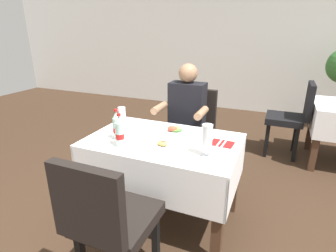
{
  "coord_description": "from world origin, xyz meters",
  "views": [
    {
      "loc": [
        0.85,
        -1.62,
        1.58
      ],
      "look_at": [
        0.05,
        0.28,
        0.83
      ],
      "focal_mm": 28.58,
      "sensor_mm": 36.0,
      "label": 1
    }
  ],
  "objects": [
    {
      "name": "beer_glass_left",
      "position": [
        0.44,
        0.03,
        0.87
      ],
      "size": [
        0.07,
        0.07,
        0.23
      ],
      "color": "white",
      "rests_on": "main_dining_table"
    },
    {
      "name": "main_dining_table",
      "position": [
        0.05,
        0.18,
        0.57
      ],
      "size": [
        1.2,
        0.77,
        0.75
      ],
      "color": "white",
      "rests_on": "ground"
    },
    {
      "name": "background_chair_left",
      "position": [
        1.05,
        1.95,
        0.55
      ],
      "size": [
        0.5,
        0.44,
        0.97
      ],
      "color": "black",
      "rests_on": "ground"
    },
    {
      "name": "cola_bottle_secondary",
      "position": [
        -0.19,
        -0.07,
        0.86
      ],
      "size": [
        0.07,
        0.07,
        0.26
      ],
      "color": "silver",
      "rests_on": "main_dining_table"
    },
    {
      "name": "napkin_cutlery_set",
      "position": [
        0.5,
        0.27,
        0.75
      ],
      "size": [
        0.18,
        0.19,
        0.01
      ],
      "color": "maroon",
      "rests_on": "main_dining_table"
    },
    {
      "name": "cola_bottle_primary",
      "position": [
        -0.29,
        0.04,
        0.86
      ],
      "size": [
        0.06,
        0.06,
        0.25
      ],
      "color": "silver",
      "rests_on": "main_dining_table"
    },
    {
      "name": "plate_near_camera",
      "position": [
        0.1,
        0.02,
        0.76
      ],
      "size": [
        0.23,
        0.23,
        0.05
      ],
      "color": "white",
      "rests_on": "main_dining_table"
    },
    {
      "name": "ground_plane",
      "position": [
        0.0,
        0.0,
        0.0
      ],
      "size": [
        11.0,
        11.0,
        0.0
      ],
      "primitive_type": "plane",
      "color": "#382619"
    },
    {
      "name": "plate_far_diner",
      "position": [
        0.09,
        0.35,
        0.76
      ],
      "size": [
        0.25,
        0.25,
        0.06
      ],
      "color": "white",
      "rests_on": "main_dining_table"
    },
    {
      "name": "back_wall",
      "position": [
        0.0,
        3.91,
        1.39
      ],
      "size": [
        11.0,
        0.12,
        2.77
      ],
      "primitive_type": "cube",
      "color": "silver",
      "rests_on": "ground"
    },
    {
      "name": "seated_diner_far",
      "position": [
        0.0,
        0.85,
        0.71
      ],
      "size": [
        0.5,
        0.46,
        1.26
      ],
      "color": "#282D42",
      "rests_on": "ground"
    },
    {
      "name": "chair_far_diner_seat",
      "position": [
        0.05,
        0.96,
        0.55
      ],
      "size": [
        0.44,
        0.5,
        0.97
      ],
      "color": "black",
      "rests_on": "ground"
    },
    {
      "name": "chair_near_camera_side",
      "position": [
        0.05,
        -0.6,
        0.55
      ],
      "size": [
        0.44,
        0.5,
        0.97
      ],
      "color": "black",
      "rests_on": "ground"
    },
    {
      "name": "beer_glass_middle",
      "position": [
        -0.37,
        0.25,
        0.85
      ],
      "size": [
        0.07,
        0.07,
        0.2
      ],
      "color": "white",
      "rests_on": "main_dining_table"
    }
  ]
}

